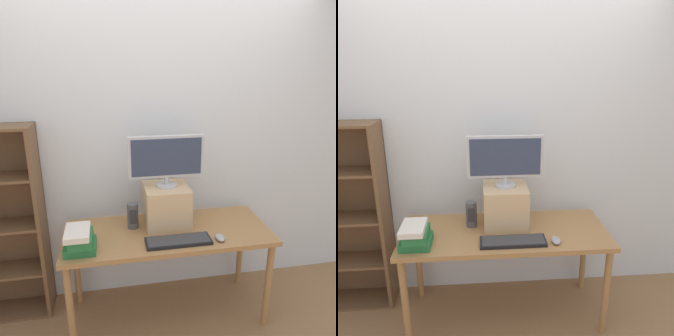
{
  "view_description": "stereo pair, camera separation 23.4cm",
  "coord_description": "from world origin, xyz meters",
  "views": [
    {
      "loc": [
        -0.4,
        -2.15,
        1.94
      ],
      "look_at": [
        0.01,
        0.04,
        1.22
      ],
      "focal_mm": 35.0,
      "sensor_mm": 36.0,
      "label": 1
    },
    {
      "loc": [
        -0.17,
        -2.18,
        1.94
      ],
      "look_at": [
        0.01,
        0.04,
        1.22
      ],
      "focal_mm": 35.0,
      "sensor_mm": 36.0,
      "label": 2
    }
  ],
  "objects": [
    {
      "name": "riser_box",
      "position": [
        0.01,
        0.11,
        0.9
      ],
      "size": [
        0.33,
        0.33,
        0.31
      ],
      "color": "tan",
      "rests_on": "desk"
    },
    {
      "name": "keyboard",
      "position": [
        0.04,
        -0.18,
        0.76
      ],
      "size": [
        0.46,
        0.16,
        0.02
      ],
      "color": "black",
      "rests_on": "desk"
    },
    {
      "name": "book_stack",
      "position": [
        -0.62,
        -0.16,
        0.82
      ],
      "size": [
        0.21,
        0.24,
        0.16
      ],
      "color": "#236B38",
      "rests_on": "desk"
    },
    {
      "name": "desk",
      "position": [
        0.0,
        0.0,
        0.66
      ],
      "size": [
        1.52,
        0.63,
        0.74
      ],
      "color": "#9E7042",
      "rests_on": "ground_plane"
    },
    {
      "name": "computer_mouse",
      "position": [
        0.34,
        -0.2,
        0.76
      ],
      "size": [
        0.06,
        0.1,
        0.04
      ],
      "color": "#99999E",
      "rests_on": "desk"
    },
    {
      "name": "desk_speaker",
      "position": [
        -0.25,
        0.1,
        0.84
      ],
      "size": [
        0.08,
        0.09,
        0.2
      ],
      "color": "#4C4C51",
      "rests_on": "desk"
    },
    {
      "name": "back_wall",
      "position": [
        0.0,
        0.42,
        1.3
      ],
      "size": [
        7.0,
        0.08,
        2.6
      ],
      "color": "silver",
      "rests_on": "ground_plane"
    },
    {
      "name": "ground_plane",
      "position": [
        0.0,
        0.0,
        0.0
      ],
      "size": [
        12.0,
        12.0,
        0.0
      ],
      "primitive_type": "plane",
      "color": "olive"
    },
    {
      "name": "computer_monitor",
      "position": [
        0.01,
        0.11,
        1.27
      ],
      "size": [
        0.56,
        0.15,
        0.39
      ],
      "color": "#B7B7BA",
      "rests_on": "riser_box"
    }
  ]
}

